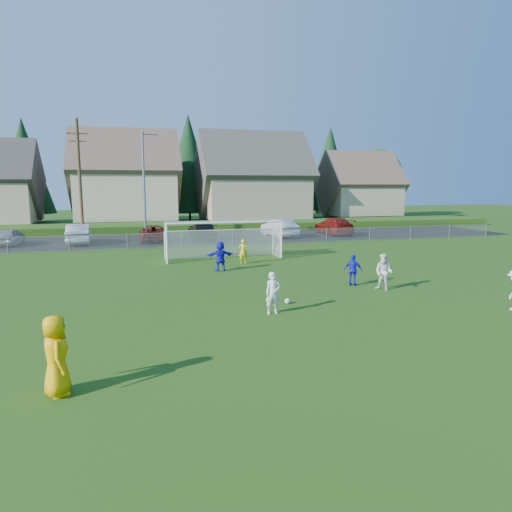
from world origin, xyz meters
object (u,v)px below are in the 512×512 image
Objects in this scene: goalkeeper at (243,251)px; car_c at (153,233)px; soccer_goal at (223,234)px; soccer_ball at (287,301)px; car_f at (279,228)px; player_blue_b at (220,256)px; car_a at (9,237)px; player_white_b at (384,272)px; car_g at (334,226)px; referee at (56,355)px; car_d at (202,230)px; player_blue_a at (353,270)px; car_b at (79,234)px; player_white_a at (273,293)px.

car_c is at bearing -59.41° from goalkeeper.
car_c is at bearing 109.72° from soccer_goal.
car_f is at bearing 72.39° from soccer_ball.
player_blue_b is 0.22× the size of soccer_goal.
player_blue_b is 0.41× the size of car_a.
car_g is at bearing 126.96° from player_white_b.
car_c reaches higher than soccer_ball.
car_d is (7.89, 29.05, -0.16)m from referee.
car_a is at bearing -8.78° from player_blue_a.
soccer_ball is 0.04× the size of car_b.
car_f is at bearing -176.30° from car_d.
car_f is (8.50, 15.16, -0.02)m from player_blue_b.
car_g is (7.94, 22.22, -0.02)m from player_white_b.
car_b is 0.67× the size of soccer_goal.
player_white_a reaches higher than soccer_ball.
soccer_goal is (7.51, 18.07, 0.69)m from referee.
player_blue_a is 10.49m from soccer_goal.
player_white_a is 13.07m from soccer_goal.
soccer_ball is 0.15× the size of goalkeeper.
player_blue_a reaches higher than soccer_ball.
player_blue_b reaches higher than car_c.
car_b is at bearing -61.95° from player_blue_b.
car_f is at bearing -106.52° from goalkeeper.
car_c is at bearing 169.67° from player_white_b.
player_white_a is at bearing -66.26° from referee.
goalkeeper is (0.57, 9.76, 0.63)m from soccer_ball.
car_a is 22.54m from car_f.
soccer_goal is at bearing 172.86° from player_white_b.
player_white_a is at bearing -129.92° from soccer_ball.
car_b is at bearing 1.50° from car_c.
car_d is at bearing 84.81° from player_white_a.
car_a is at bearing -170.33° from player_white_b.
player_white_b is at bearing 130.31° from player_blue_b.
soccer_ball is at bearing 96.09° from player_blue_b.
car_b is (-10.07, 22.46, 0.70)m from soccer_ball.
soccer_goal reaches higher than car_a.
car_a reaches higher than car_c.
soccer_ball is 11.94m from soccer_goal.
player_white_b is 1.13× the size of player_blue_a.
player_blue_b is at bearing 87.79° from car_d.
car_d is (1.35, 15.06, -0.05)m from player_blue_b.
car_b is 0.92× the size of car_d.
player_white_a is 11.07m from goalkeeper.
car_f reaches higher than goalkeeper.
player_white_b is 0.31× the size of car_d.
car_d is at bearing -41.14° from player_blue_a.
referee is 8.45m from player_white_a.
car_f reaches higher than player_blue_a.
soccer_goal reaches higher than car_d.
car_a is at bearing 143.79° from soccer_goal.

